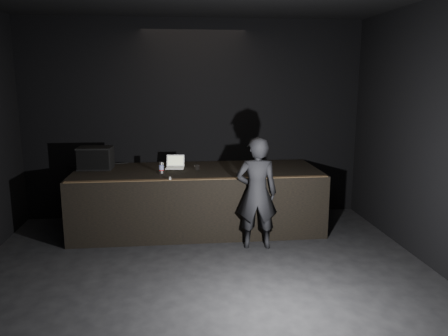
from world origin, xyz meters
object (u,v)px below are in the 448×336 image
person (257,193)px  laptop (175,165)px  beer_can (161,168)px  stage_monitor (95,158)px  stage_riser (198,199)px

person → laptop: bearing=-39.2°
beer_can → person: (1.40, -0.75, -0.26)m
person → beer_can: bearing=-22.8°
laptop → person: size_ratio=0.19×
stage_monitor → laptop: 1.32m
stage_riser → beer_can: size_ratio=22.56×
stage_riser → stage_monitor: (-1.67, 0.25, 0.68)m
laptop → stage_riser: bearing=-24.7°
stage_monitor → beer_can: size_ratio=3.21×
stage_monitor → person: 2.79m
person → stage_monitor: bearing=-20.4°
stage_riser → laptop: 0.69m
laptop → person: 1.67m
stage_monitor → person: size_ratio=0.34×
laptop → beer_can: 0.47m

